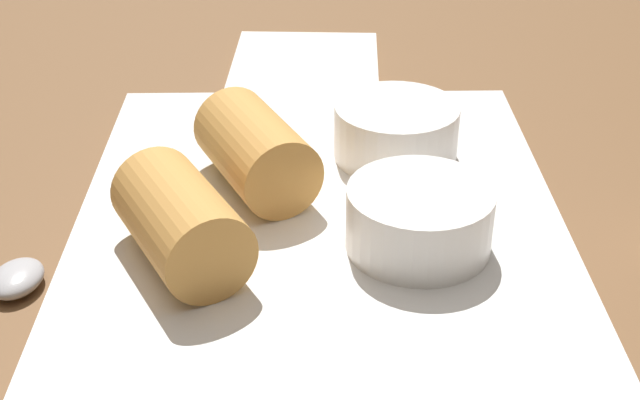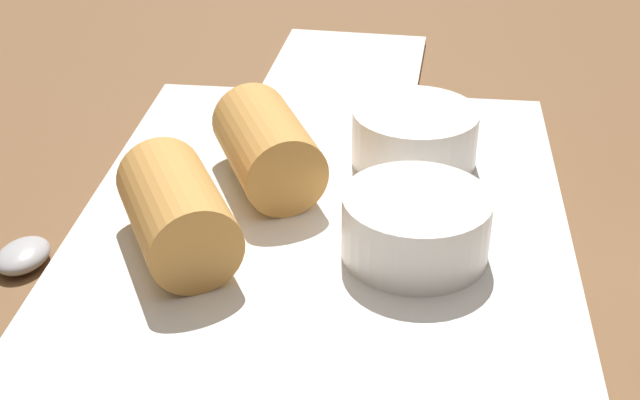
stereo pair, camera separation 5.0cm
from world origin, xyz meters
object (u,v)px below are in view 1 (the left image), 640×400
dipping_bowl_far (396,129)px  napkin (305,66)px  serving_plate (320,242)px  spoon (1,301)px  dipping_bowl_near (419,216)px

dipping_bowl_far → napkin: size_ratio=0.54×
serving_plate → spoon: size_ratio=2.29×
serving_plate → spoon: 15.82cm
dipping_bowl_near → spoon: dipping_bowl_near is taller
serving_plate → dipping_bowl_far: (-7.94, 4.56, 2.50)cm
dipping_bowl_near → spoon: (2.81, -20.03, -2.75)cm
serving_plate → napkin: 24.56cm
dipping_bowl_near → serving_plate: bearing=-107.9°
serving_plate → dipping_bowl_far: bearing=150.1°
dipping_bowl_near → spoon: 20.42cm
serving_plate → napkin: serving_plate is taller
dipping_bowl_near → dipping_bowl_far: bearing=-178.4°
dipping_bowl_far → napkin: (-16.60, -5.25, -2.96)cm
dipping_bowl_far → spoon: dipping_bowl_far is taller
napkin → dipping_bowl_near: bearing=11.9°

